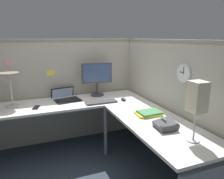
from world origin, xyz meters
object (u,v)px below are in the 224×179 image
book_stack (149,113)px  desk_lamp_paper (197,99)px  monitor (97,77)px  office_phone (166,125)px  wall_clock (184,73)px  desk_lamp_dome (10,79)px  computer_mouse (123,99)px  laptop (65,98)px  keyboard (101,102)px  cell_phone (36,107)px

book_stack → desk_lamp_paper: (0.03, -0.69, 0.36)m
monitor → office_phone: monitor is taller
desk_lamp_paper → wall_clock: (0.29, 0.52, 0.11)m
office_phone → desk_lamp_dome: bearing=137.8°
computer_mouse → wall_clock: 0.99m
laptop → wall_clock: 1.67m
desk_lamp_dome → wall_clock: bearing=-30.9°
book_stack → office_phone: bearing=-97.1°
keyboard → office_phone: office_phone is taller
monitor → office_phone: (0.25, -1.41, -0.26)m
desk_lamp_paper → monitor: bearing=101.0°
office_phone → laptop: bearing=118.2°
keyboard → book_stack: bearing=-60.2°
book_stack → laptop: bearing=128.6°
cell_phone → wall_clock: wall_clock is taller
computer_mouse → laptop: bearing=153.7°
computer_mouse → desk_lamp_dome: (-1.44, 0.28, 0.35)m
monitor → desk_lamp_dome: size_ratio=1.12×
desk_lamp_paper → wall_clock: wall_clock is taller
desk_lamp_dome → cell_phone: size_ratio=3.09×
desk_lamp_paper → desk_lamp_dome: bearing=133.5°
desk_lamp_dome → cell_phone: bearing=-30.5°
computer_mouse → book_stack: bearing=-86.4°
laptop → computer_mouse: laptop is taller
computer_mouse → desk_lamp_paper: 1.36m
keyboard → book_stack: book_stack is taller
cell_phone → monitor: bearing=34.7°
book_stack → wall_clock: bearing=-28.6°
monitor → book_stack: size_ratio=1.66×
monitor → book_stack: 1.09m
monitor → desk_lamp_dome: 1.19m
laptop → office_phone: size_ratio=1.95×
desk_lamp_dome → laptop: bearing=7.3°
computer_mouse → office_phone: bearing=-90.6°
keyboard → desk_lamp_dome: bearing=166.2°
office_phone → book_stack: size_ratio=0.74×
monitor → desk_lamp_paper: bearing=-79.0°
desk_lamp_dome → book_stack: bearing=-31.4°
desk_lamp_paper → wall_clock: bearing=61.0°
cell_phone → book_stack: bearing=-13.7°
cell_phone → wall_clock: bearing=-13.1°
laptop → monitor: bearing=2.3°
laptop → computer_mouse: size_ratio=4.16×
cell_phone → desk_lamp_dome: bearing=167.4°
book_stack → keyboard: bearing=120.0°
office_phone → book_stack: bearing=82.9°
monitor → cell_phone: monitor is taller
cell_phone → book_stack: book_stack is taller
laptop → keyboard: (0.43, -0.36, -0.01)m
laptop → office_phone: laptop is taller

